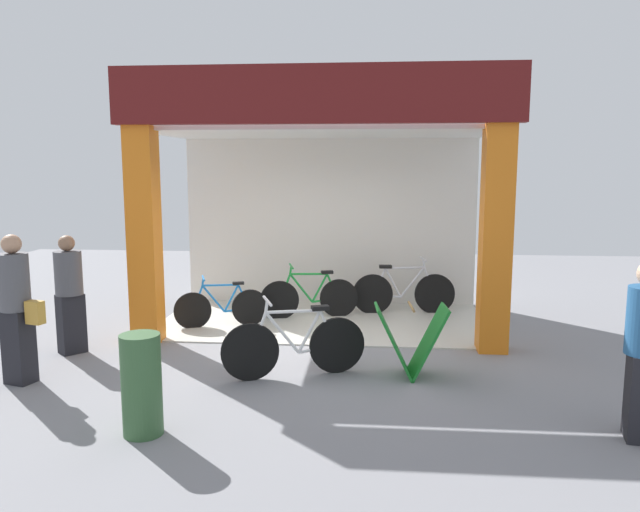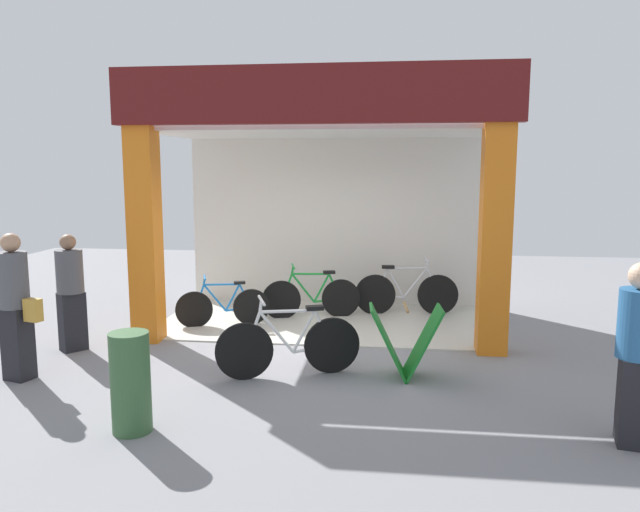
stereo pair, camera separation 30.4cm
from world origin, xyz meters
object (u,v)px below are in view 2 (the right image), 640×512
at_px(bicycle_parked_0, 289,345).
at_px(pedestrian_1, 637,351).
at_px(sandwich_board_sign, 405,342).
at_px(bicycle_inside_2, 406,292).
at_px(bicycle_inside_1, 312,297).
at_px(pedestrian_2, 71,291).
at_px(bicycle_inside_0, 223,306).
at_px(pedestrian_0, 16,305).
at_px(trash_bin, 131,382).

bearing_deg(bicycle_parked_0, pedestrian_1, -22.38).
distance_m(sandwich_board_sign, pedestrian_1, 2.50).
relative_size(bicycle_inside_2, pedestrian_1, 1.04).
distance_m(bicycle_inside_1, sandwich_board_sign, 3.01).
height_order(sandwich_board_sign, pedestrian_2, pedestrian_2).
height_order(bicycle_parked_0, pedestrian_1, pedestrian_1).
bearing_deg(bicycle_inside_0, bicycle_inside_1, 27.44).
bearing_deg(bicycle_inside_0, pedestrian_1, -36.35).
xyz_separation_m(bicycle_inside_0, pedestrian_1, (4.70, -3.46, 0.53)).
bearing_deg(bicycle_parked_0, pedestrian_0, -171.17).
distance_m(pedestrian_0, trash_bin, 2.26).
xyz_separation_m(bicycle_inside_2, pedestrian_0, (-4.48, -3.66, 0.50)).
relative_size(bicycle_parked_0, pedestrian_1, 0.99).
distance_m(bicycle_inside_1, pedestrian_1, 5.38).
bearing_deg(bicycle_inside_2, pedestrian_0, -140.76).
distance_m(pedestrian_1, trash_bin, 4.52).
relative_size(bicycle_inside_2, bicycle_parked_0, 1.05).
xyz_separation_m(sandwich_board_sign, pedestrian_1, (1.96, -1.48, 0.42)).
height_order(bicycle_inside_2, bicycle_parked_0, bicycle_parked_0).
height_order(pedestrian_2, trash_bin, pedestrian_2).
xyz_separation_m(bicycle_inside_2, bicycle_parked_0, (-1.41, -3.18, 0.00)).
bearing_deg(pedestrian_2, bicycle_inside_0, 40.95).
bearing_deg(trash_bin, bicycle_inside_1, 76.27).
height_order(sandwich_board_sign, trash_bin, trash_bin).
relative_size(bicycle_inside_2, pedestrian_0, 1.00).
bearing_deg(bicycle_inside_2, sandwich_board_sign, -91.25).
bearing_deg(trash_bin, bicycle_inside_0, 93.04).
relative_size(pedestrian_0, trash_bin, 1.80).
bearing_deg(sandwich_board_sign, pedestrian_0, -172.26).
bearing_deg(bicycle_inside_2, bicycle_inside_0, -158.77).
height_order(pedestrian_1, pedestrian_2, pedestrian_1).
bearing_deg(bicycle_inside_2, pedestrian_1, -67.36).
bearing_deg(pedestrian_1, bicycle_parked_0, 157.62).
relative_size(pedestrian_1, trash_bin, 1.73).
bearing_deg(bicycle_parked_0, bicycle_inside_0, 123.59).
bearing_deg(pedestrian_1, bicycle_inside_1, 129.67).
distance_m(bicycle_parked_0, trash_bin, 2.05).
height_order(bicycle_inside_0, bicycle_parked_0, bicycle_parked_0).
bearing_deg(bicycle_inside_0, pedestrian_0, -123.16).
distance_m(bicycle_inside_0, sandwich_board_sign, 3.37).
xyz_separation_m(bicycle_inside_2, sandwich_board_sign, (-0.07, -3.06, 0.05)).
distance_m(bicycle_inside_1, bicycle_inside_2, 1.58).
distance_m(bicycle_inside_0, trash_bin, 3.77).
relative_size(bicycle_parked_0, trash_bin, 1.72).
bearing_deg(pedestrian_0, pedestrian_1, -7.89).
height_order(bicycle_inside_1, sandwich_board_sign, bicycle_inside_1).
bearing_deg(sandwich_board_sign, bicycle_inside_1, 118.90).
xyz_separation_m(bicycle_inside_1, bicycle_parked_0, (0.11, -2.76, 0.03)).
distance_m(bicycle_inside_1, pedestrian_2, 3.64).
bearing_deg(trash_bin, pedestrian_1, 3.82).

